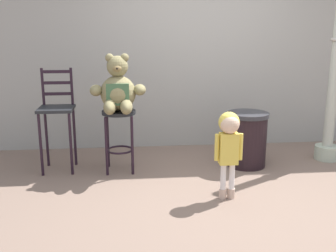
# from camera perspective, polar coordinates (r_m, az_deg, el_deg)

# --- Properties ---
(ground_plane) EXTENTS (24.00, 24.00, 0.00)m
(ground_plane) POSITION_cam_1_polar(r_m,az_deg,el_deg) (4.12, 8.30, -9.75)
(ground_plane) COLOR #766053
(building_wall) EXTENTS (7.77, 0.30, 3.37)m
(building_wall) POSITION_cam_1_polar(r_m,az_deg,el_deg) (5.63, 4.23, 14.37)
(building_wall) COLOR gray
(building_wall) RESTS_ON ground_plane
(bar_stool_with_teddy) EXTENTS (0.39, 0.39, 0.73)m
(bar_stool_with_teddy) POSITION_cam_1_polar(r_m,az_deg,el_deg) (4.61, -7.06, -0.29)
(bar_stool_with_teddy) COLOR black
(bar_stool_with_teddy) RESTS_ON ground_plane
(teddy_bear) EXTENTS (0.63, 0.56, 0.65)m
(teddy_bear) POSITION_cam_1_polar(r_m,az_deg,el_deg) (4.49, -7.24, 5.07)
(teddy_bear) COLOR olive
(teddy_bear) RESTS_ON bar_stool_with_teddy
(child_walking) EXTENTS (0.28, 0.22, 0.87)m
(child_walking) POSITION_cam_1_polar(r_m,az_deg,el_deg) (3.83, 8.79, -1.53)
(child_walking) COLOR #C7A693
(child_walking) RESTS_ON ground_plane
(trash_bin) EXTENTS (0.50, 0.50, 0.66)m
(trash_bin) POSITION_cam_1_polar(r_m,az_deg,el_deg) (4.89, 11.33, -1.86)
(trash_bin) COLOR black
(trash_bin) RESTS_ON ground_plane
(lamppost) EXTENTS (0.30, 0.30, 2.60)m
(lamppost) POSITION_cam_1_polar(r_m,az_deg,el_deg) (5.29, 22.84, 6.03)
(lamppost) COLOR #A3AE99
(lamppost) RESTS_ON ground_plane
(bar_chair_empty) EXTENTS (0.39, 0.39, 1.19)m
(bar_chair_empty) POSITION_cam_1_polar(r_m,az_deg,el_deg) (4.76, -15.75, 1.68)
(bar_chair_empty) COLOR black
(bar_chair_empty) RESTS_ON ground_plane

